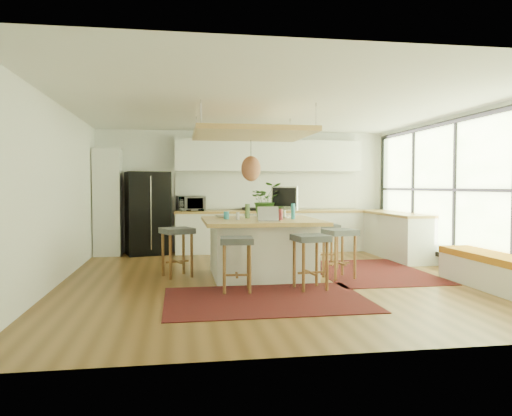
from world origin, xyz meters
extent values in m
plane|color=brown|center=(0.00, 0.00, 0.00)|extent=(7.00, 7.00, 0.00)
plane|color=white|center=(0.00, 0.00, 2.70)|extent=(7.00, 7.00, 0.00)
plane|color=white|center=(0.00, 3.50, 1.35)|extent=(6.50, 0.00, 6.50)
plane|color=white|center=(0.00, -3.50, 1.35)|extent=(6.50, 0.00, 6.50)
plane|color=white|center=(-3.25, 0.00, 1.35)|extent=(0.00, 7.00, 7.00)
plane|color=white|center=(3.25, 0.00, 1.35)|extent=(0.00, 7.00, 7.00)
cube|color=silver|center=(-2.95, 3.18, 1.12)|extent=(0.55, 0.60, 2.25)
cube|color=silver|center=(0.55, 3.18, 0.44)|extent=(4.20, 0.60, 0.88)
cube|color=#A47C3A|center=(0.55, 3.18, 0.90)|extent=(4.24, 0.64, 0.05)
cube|color=white|center=(0.55, 3.48, 1.35)|extent=(4.20, 0.02, 0.80)
cube|color=silver|center=(0.55, 3.32, 2.15)|extent=(4.20, 0.34, 0.70)
cube|color=silver|center=(2.93, 2.00, 0.44)|extent=(0.60, 2.50, 0.88)
cube|color=#A47C3A|center=(2.93, 2.00, 0.90)|extent=(0.64, 2.54, 0.05)
cube|color=black|center=(-0.37, -1.39, 0.01)|extent=(2.60, 1.80, 0.01)
cube|color=black|center=(1.75, 0.34, 0.01)|extent=(1.80, 2.60, 0.01)
imported|color=#A5A5AA|center=(-1.21, 3.17, 1.12)|extent=(0.63, 0.42, 0.40)
imported|color=#1E4C19|center=(0.01, 0.76, 1.16)|extent=(0.59, 0.64, 0.46)
imported|color=silver|center=(-0.76, 0.77, 0.96)|extent=(0.27, 0.27, 0.05)
cylinder|color=#2E9CB9|center=(-0.70, 0.39, 1.03)|extent=(0.07, 0.07, 0.19)
cylinder|color=silver|center=(-0.55, 0.14, 1.03)|extent=(0.07, 0.07, 0.19)
cylinder|color=#9E343E|center=(0.10, -0.01, 1.03)|extent=(0.07, 0.07, 0.19)
cylinder|color=silver|center=(0.20, 0.34, 1.03)|extent=(0.07, 0.07, 0.19)
cylinder|color=#587848|center=(-0.35, 0.54, 1.03)|extent=(0.07, 0.07, 0.19)
cylinder|color=#2E9CB9|center=(0.35, 0.19, 1.03)|extent=(0.07, 0.07, 0.19)
camera|label=1|loc=(-1.48, -7.51, 1.46)|focal=34.27mm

